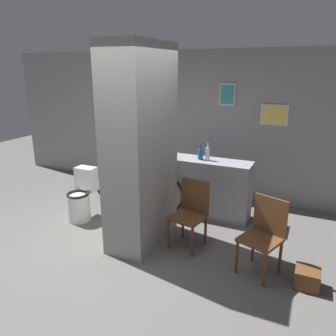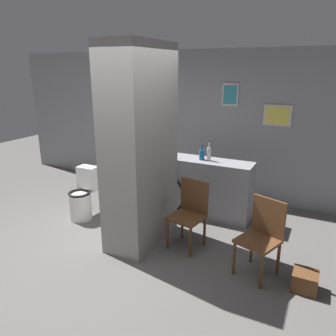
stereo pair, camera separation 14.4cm
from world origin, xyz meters
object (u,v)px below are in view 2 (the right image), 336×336
at_px(toilet, 82,197).
at_px(bicycle, 138,188).
at_px(chair_near_pillar, 190,211).
at_px(chair_by_doorway, 262,234).
at_px(bottle_tall, 209,153).

xyz_separation_m(toilet, bicycle, (0.59, 0.72, 0.01)).
xyz_separation_m(chair_near_pillar, chair_by_doorway, (0.97, -0.21, 0.00)).
distance_m(chair_near_pillar, chair_by_doorway, 1.00).
distance_m(toilet, bottle_tall, 2.09).
bearing_deg(bicycle, chair_near_pillar, -30.90).
height_order(bicycle, bottle_tall, bottle_tall).
bearing_deg(chair_by_doorway, chair_near_pillar, -171.53).
xyz_separation_m(chair_by_doorway, bottle_tall, (-1.08, 1.19, 0.54)).
relative_size(toilet, bottle_tall, 2.59).
distance_m(toilet, bicycle, 0.93).
bearing_deg(chair_near_pillar, bottle_tall, 105.56).
height_order(toilet, chair_near_pillar, chair_near_pillar).
bearing_deg(bicycle, chair_by_doorway, -23.27).
relative_size(toilet, chair_near_pillar, 0.89).
distance_m(chair_near_pillar, bicycle, 1.47).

